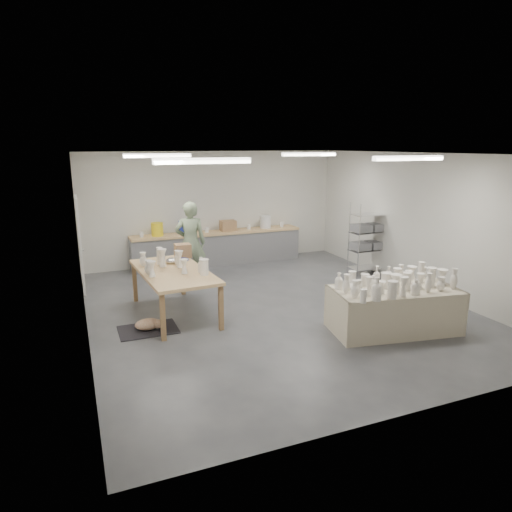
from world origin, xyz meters
name	(u,v)px	position (x,y,z in m)	size (l,w,h in m)	color
room	(268,205)	(-0.11, 0.08, 2.06)	(8.00, 8.02, 3.00)	#424449
back_counter	(218,247)	(-0.01, 3.68, 0.49)	(4.60, 0.60, 1.24)	tan
wire_shelf	(368,238)	(3.20, 1.40, 0.92)	(0.88, 0.48, 1.80)	silver
drying_table	(394,307)	(1.45, -1.84, 0.43)	(2.31, 1.38, 1.13)	olive
work_table	(173,269)	(-1.88, 0.47, 0.87)	(1.33, 2.41, 1.22)	tan
rug	(148,330)	(-2.52, -0.22, 0.01)	(1.00, 0.70, 0.02)	black
cat	(149,324)	(-2.50, -0.24, 0.12)	(0.48, 0.36, 0.19)	white
potter	(191,243)	(-1.09, 2.29, 0.96)	(0.70, 0.46, 1.92)	gray
red_stool	(189,269)	(-1.09, 2.56, 0.25)	(0.40, 0.40, 0.29)	#B32E19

